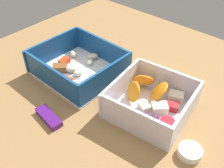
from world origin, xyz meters
The scene contains 5 objects.
table_surface centered at (0.00, 0.00, 1.00)cm, with size 80.00×80.00×2.00cm, color #9E7547.
pasta_container centered at (9.55, -0.12, 4.02)cm, with size 19.85×17.37×6.52cm.
fruit_bowl centered at (-11.40, -1.19, 4.21)cm, with size 17.16×17.10×6.40cm.
candy_bar centered at (2.84, 14.58, 2.60)cm, with size 7.00×2.40×1.20cm, color #51197A.
paper_cup_liner centered at (-22.97, 3.44, 2.80)cm, with size 4.27×4.27×1.60cm, color white.
Camera 1 is at (-30.87, 33.47, 41.65)cm, focal length 41.74 mm.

